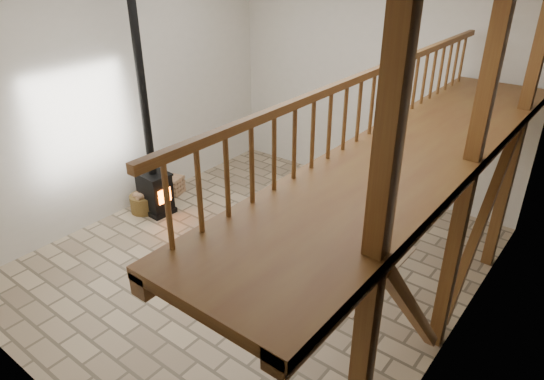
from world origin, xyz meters
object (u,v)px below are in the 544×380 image
Objects in this scene: dining_table at (311,232)px; log_stack at (175,185)px; log_basket at (144,202)px; wood_stove at (152,164)px.

log_stack is at bearing -165.17° from dining_table.
dining_table is 3.85m from log_basket.
dining_table is 4.23× the size of log_basket.
dining_table is at bearing 15.81° from wood_stove.
dining_table is at bearing -0.77° from log_stack.
wood_stove reaches higher than log_stack.
log_stack is at bearing 114.66° from wood_stove.
dining_table reaches higher than log_basket.
log_stack is at bearing 94.81° from log_basket.
wood_stove is 8.62× the size of log_basket.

